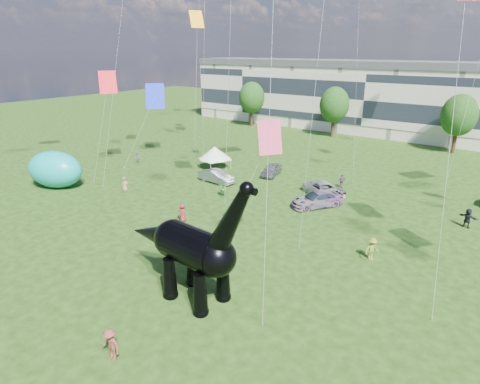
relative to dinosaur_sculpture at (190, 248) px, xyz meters
The scene contains 13 objects.
ground 4.15m from the dinosaur_sculpture, 145.82° to the right, with size 220.00×220.00×0.00m, color #16330C.
terrace_row 61.56m from the dinosaur_sculpture, 99.27° to the left, with size 78.00×11.00×12.00m, color beige.
tree_far_left 60.82m from the dinosaur_sculpture, 121.68° to the left, with size 5.20×5.20×9.44m.
tree_mid_left 53.62m from the dinosaur_sculpture, 105.05° to the left, with size 5.20×5.20×9.44m.
tree_mid_right 52.14m from the dinosaur_sculpture, 83.28° to the left, with size 5.20×5.20×9.44m.
dinosaur_sculpture is the anchor object (origin of this frame).
car_silver 27.30m from the dinosaur_sculpture, 111.65° to the left, with size 1.73×4.31×1.47m, color #A2A1A6.
car_grey 23.47m from the dinosaur_sculpture, 126.05° to the left, with size 1.62×4.64×1.53m, color slate.
car_white 22.39m from the dinosaur_sculpture, 93.28° to the left, with size 2.53×5.48×1.52m, color silver.
car_dark 19.23m from the dinosaur_sculpture, 91.54° to the left, with size 2.22×5.46×1.59m, color #595960.
gazebo_left 29.70m from the dinosaur_sculpture, 127.31° to the left, with size 5.32×5.32×2.90m.
inflatable_teal 28.33m from the dinosaur_sculpture, 166.72° to the left, with size 6.78×4.23×4.23m, color #0EA9A4.
visitors 13.00m from the dinosaur_sculpture, 96.70° to the left, with size 48.64×37.90×1.85m.
Camera 1 is at (17.91, -14.75, 15.23)m, focal length 30.00 mm.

